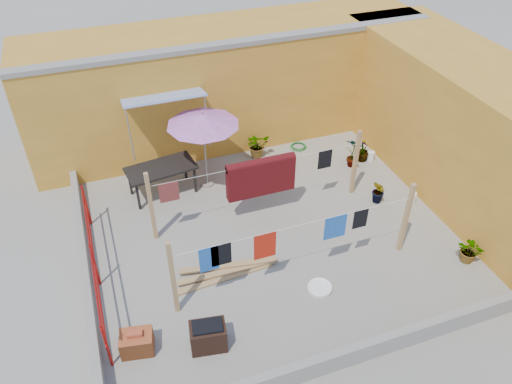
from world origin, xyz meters
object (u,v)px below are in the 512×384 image
(outdoor_table, at_px, (161,170))
(green_hose, at_px, (298,146))
(water_jug_b, at_px, (371,156))
(patio_umbrella, at_px, (203,120))
(white_basin, at_px, (320,288))
(water_jug_a, at_px, (412,197))
(brazier, at_px, (208,336))
(brick_stack, at_px, (137,343))
(plant_back_a, at_px, (257,145))

(outdoor_table, distance_m, green_hose, 4.21)
(water_jug_b, bearing_deg, outdoor_table, 175.15)
(patio_umbrella, distance_m, white_basin, 4.77)
(outdoor_table, relative_size, white_basin, 3.50)
(white_basin, relative_size, water_jug_a, 1.54)
(brazier, xyz_separation_m, water_jug_b, (5.84, 4.31, -0.14))
(patio_umbrella, height_order, brick_stack, patio_umbrella)
(brazier, distance_m, white_basin, 2.55)
(patio_umbrella, height_order, plant_back_a, patio_umbrella)
(patio_umbrella, relative_size, green_hose, 4.73)
(water_jug_b, height_order, green_hose, water_jug_b)
(brazier, distance_m, green_hose, 7.02)
(white_basin, bearing_deg, plant_back_a, 84.59)
(outdoor_table, xyz_separation_m, brazier, (-0.15, -4.79, -0.43))
(patio_umbrella, relative_size, water_jug_a, 6.77)
(green_hose, xyz_separation_m, plant_back_a, (-1.27, -0.00, 0.32))
(outdoor_table, distance_m, white_basin, 4.90)
(green_hose, height_order, plant_back_a, plant_back_a)
(brazier, distance_m, water_jug_a, 6.29)
(patio_umbrella, bearing_deg, water_jug_b, -5.57)
(water_jug_b, xyz_separation_m, green_hose, (-1.61, 1.29, -0.11))
(white_basin, relative_size, green_hose, 1.08)
(green_hose, bearing_deg, outdoor_table, -168.83)
(brick_stack, bearing_deg, brazier, -15.70)
(brazier, bearing_deg, water_jug_a, 21.78)
(green_hose, bearing_deg, plant_back_a, -179.85)
(plant_back_a, bearing_deg, patio_umbrella, -153.44)
(patio_umbrella, distance_m, plant_back_a, 2.44)
(outdoor_table, xyz_separation_m, green_hose, (4.08, 0.81, -0.68))
(water_jug_b, bearing_deg, plant_back_a, 155.92)
(outdoor_table, distance_m, water_jug_b, 5.74)
(white_basin, xyz_separation_m, plant_back_a, (0.48, 5.06, 0.31))
(water_jug_b, relative_size, plant_back_a, 0.45)
(patio_umbrella, height_order, white_basin, patio_umbrella)
(brick_stack, distance_m, brazier, 1.28)
(brazier, relative_size, white_basin, 1.39)
(brick_stack, distance_m, white_basin, 3.72)
(white_basin, distance_m, water_jug_b, 5.05)
(brick_stack, bearing_deg, water_jug_b, 29.30)
(patio_umbrella, xyz_separation_m, green_hose, (2.95, 0.84, -1.87))
(white_basin, bearing_deg, water_jug_a, 28.17)
(brick_stack, height_order, green_hose, brick_stack)
(brazier, bearing_deg, patio_umbrella, 74.93)
(patio_umbrella, bearing_deg, brazier, -105.07)
(patio_umbrella, distance_m, green_hose, 3.59)
(brazier, bearing_deg, brick_stack, 164.30)
(patio_umbrella, relative_size, white_basin, 4.39)
(white_basin, distance_m, water_jug_a, 3.81)
(plant_back_a, bearing_deg, water_jug_a, -48.60)
(outdoor_table, xyz_separation_m, plant_back_a, (2.81, 0.80, -0.36))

